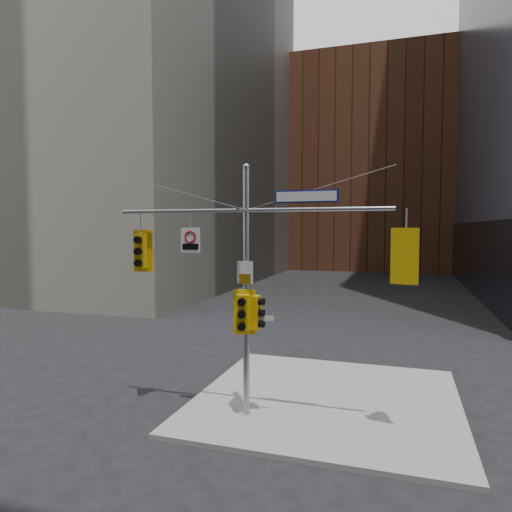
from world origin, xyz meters
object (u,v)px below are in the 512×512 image
Objects in this scene: traffic_light_pole_front at (243,313)px; traffic_light_west_arm at (141,251)px; regulatory_sign_arm at (190,239)px; street_sign_blade at (306,196)px; signal_assembly at (246,266)px; traffic_light_east_arm at (406,256)px; traffic_light_pole_side at (257,313)px.

traffic_light_west_arm is at bearing 167.22° from traffic_light_pole_front.
street_sign_blade is at bearing -5.85° from regulatory_sign_arm.
regulatory_sign_arm reaches higher than traffic_light_pole_front.
traffic_light_west_arm is (-3.41, 0.01, 0.38)m from signal_assembly.
traffic_light_west_arm is at bearing -179.37° from street_sign_blade.
signal_assembly reaches higher than traffic_light_pole_front.
regulatory_sign_arm is (-5.99, -0.02, 0.37)m from traffic_light_east_arm.
traffic_light_west_arm is 4.09m from traffic_light_pole_side.
traffic_light_east_arm is 1.95× the size of regulatory_sign_arm.
street_sign_blade reaches higher than regulatory_sign_arm.
signal_assembly reaches higher than traffic_light_east_arm.
signal_assembly is 8.38× the size of traffic_light_pole_side.
street_sign_blade reaches higher than traffic_light_pole_side.
regulatory_sign_arm is at bearing 163.75° from traffic_light_pole_front.
regulatory_sign_arm reaches higher than traffic_light_east_arm.
street_sign_blade is at bearing 8.03° from traffic_light_east_arm.
regulatory_sign_arm is at bearing 8.29° from traffic_light_east_arm.
traffic_light_pole_front is 1.75× the size of regulatory_sign_arm.
traffic_light_west_arm is 5.34m from street_sign_blade.
signal_assembly is 11.00× the size of regulatory_sign_arm.
street_sign_blade is 3.62m from regulatory_sign_arm.
signal_assembly reaches higher than street_sign_blade.
street_sign_blade is (1.70, 0.00, 1.93)m from signal_assembly.
traffic_light_pole_side is (3.73, -0.01, -1.68)m from traffic_light_west_arm.
traffic_light_west_arm is 0.91× the size of traffic_light_east_arm.
traffic_light_east_arm is at bearing -4.51° from traffic_light_pole_front.
traffic_light_east_arm is (7.68, -0.01, -0.00)m from traffic_light_west_arm.
traffic_light_east_arm is 1.11× the size of traffic_light_pole_front.
regulatory_sign_arm reaches higher than traffic_light_pole_side.
signal_assembly is 1.31m from traffic_light_pole_front.
regulatory_sign_arm is at bearing -179.33° from signal_assembly.
traffic_light_east_arm is at bearing 0.00° from signal_assembly.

